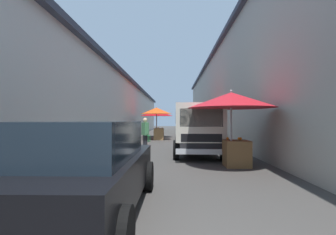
{
  "coord_description": "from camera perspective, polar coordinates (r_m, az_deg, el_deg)",
  "views": [
    {
      "loc": [
        -1.75,
        -0.15,
        1.47
      ],
      "look_at": [
        8.93,
        0.12,
        1.58
      ],
      "focal_mm": 26.57,
      "sensor_mm": 36.0,
      "label": 1
    }
  ],
  "objects": [
    {
      "name": "ground",
      "position": [
        15.32,
        0.9,
        -6.09
      ],
      "size": [
        90.0,
        90.0,
        0.0
      ],
      "primitive_type": "plane",
      "color": "#3D3A38"
    },
    {
      "name": "building_left_whitewash",
      "position": [
        18.86,
        -20.25,
        2.12
      ],
      "size": [
        49.8,
        7.5,
        4.68
      ],
      "color": "silver",
      "rests_on": "ground"
    },
    {
      "name": "building_right_concrete",
      "position": [
        18.83,
        22.32,
        5.54
      ],
      "size": [
        49.8,
        7.5,
        6.92
      ],
      "color": "#A39E93",
      "rests_on": "ground"
    },
    {
      "name": "fruit_stall_near_right",
      "position": [
        8.01,
        14.44,
        2.41
      ],
      "size": [
        2.72,
        2.72,
        2.41
      ],
      "color": "#9E9EA3",
      "rests_on": "ground"
    },
    {
      "name": "fruit_stall_mid_lane",
      "position": [
        21.07,
        -2.55,
        0.43
      ],
      "size": [
        2.76,
        2.76,
        2.31
      ],
      "color": "#9E9EA3",
      "rests_on": "ground"
    },
    {
      "name": "fruit_stall_near_left",
      "position": [
        18.47,
        -2.56,
        0.5
      ],
      "size": [
        2.28,
        2.28,
        2.47
      ],
      "color": "#9E9EA3",
      "rests_on": "ground"
    },
    {
      "name": "fruit_stall_far_right",
      "position": [
        18.16,
        7.61,
        0.72
      ],
      "size": [
        2.83,
        2.83,
        2.37
      ],
      "color": "#9E9EA3",
      "rests_on": "ground"
    },
    {
      "name": "hatchback_car",
      "position": [
        4.13,
        -18.82,
        -10.78
      ],
      "size": [
        3.92,
        1.94,
        1.45
      ],
      "color": "black",
      "rests_on": "ground"
    },
    {
      "name": "delivery_truck",
      "position": [
        10.0,
        7.03,
        -3.05
      ],
      "size": [
        4.97,
        2.09,
        2.08
      ],
      "color": "black",
      "rests_on": "ground"
    },
    {
      "name": "vendor_by_crates",
      "position": [
        11.43,
        -5.26,
        -3.43
      ],
      "size": [
        0.57,
        0.39,
        1.57
      ],
      "color": "#232328",
      "rests_on": "ground"
    },
    {
      "name": "plastic_stool",
      "position": [
        16.82,
        -4.55,
        -4.48
      ],
      "size": [
        0.3,
        0.3,
        0.43
      ],
      "color": "#1E8C3F",
      "rests_on": "ground"
    }
  ]
}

